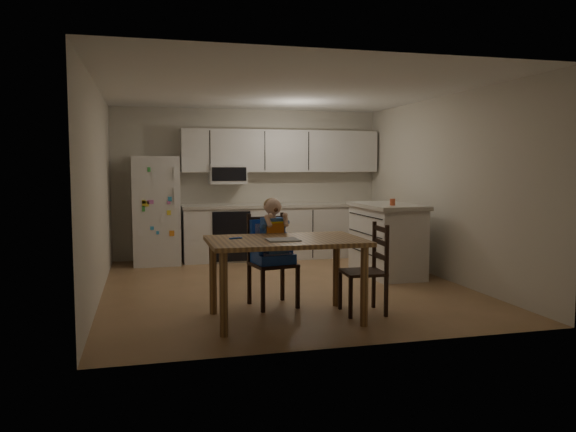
% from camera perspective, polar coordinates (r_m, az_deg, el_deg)
% --- Properties ---
extents(room, '(4.52, 5.01, 2.51)m').
position_cam_1_polar(room, '(7.60, -1.27, 2.83)').
color(room, olive).
rests_on(room, ground).
extents(refrigerator, '(0.72, 0.70, 1.70)m').
position_cam_1_polar(refrigerator, '(9.10, -13.25, 0.55)').
color(refrigerator, silver).
rests_on(refrigerator, ground).
extents(kitchen_run, '(3.37, 0.62, 2.15)m').
position_cam_1_polar(kitchen_run, '(9.45, -0.72, 1.02)').
color(kitchen_run, silver).
rests_on(kitchen_run, ground).
extents(kitchen_island, '(0.72, 1.37, 1.01)m').
position_cam_1_polar(kitchen_island, '(8.14, 9.96, -2.31)').
color(kitchen_island, silver).
rests_on(kitchen_island, ground).
extents(red_cup, '(0.07, 0.07, 0.09)m').
position_cam_1_polar(red_cup, '(7.78, 10.57, 1.40)').
color(red_cup, '#CE542E').
rests_on(red_cup, kitchen_island).
extents(dining_table, '(1.54, 0.99, 0.82)m').
position_cam_1_polar(dining_table, '(5.62, -0.24, -3.45)').
color(dining_table, brown).
rests_on(dining_table, ground).
extents(napkin, '(0.31, 0.27, 0.01)m').
position_cam_1_polar(napkin, '(5.49, -0.52, -2.42)').
color(napkin, '#A4A4A9').
rests_on(napkin, dining_table).
extents(toddler_spoon, '(0.12, 0.06, 0.02)m').
position_cam_1_polar(toddler_spoon, '(5.61, -5.43, -2.26)').
color(toddler_spoon, blue).
rests_on(toddler_spoon, dining_table).
extents(chair_booster, '(0.52, 0.52, 1.20)m').
position_cam_1_polar(chair_booster, '(6.21, -1.72, -2.53)').
color(chair_booster, black).
rests_on(chair_booster, ground).
extents(chair_side, '(0.45, 0.45, 0.95)m').
position_cam_1_polar(chair_side, '(5.99, 8.48, -4.70)').
color(chair_side, black).
rests_on(chair_side, ground).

